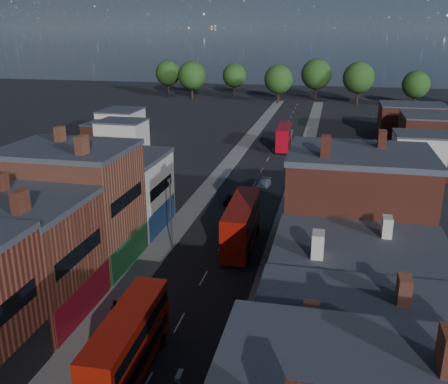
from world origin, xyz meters
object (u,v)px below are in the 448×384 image
at_px(car_3, 263,184).
at_px(ped_3, 280,276).
at_px(bus_0, 128,343).
at_px(car_2, 231,199).
at_px(ped_1, 115,310).
at_px(bus_1, 241,223).
at_px(bus_2, 284,137).

height_order(car_3, ped_3, ped_3).
height_order(bus_0, ped_3, bus_0).
height_order(bus_0, car_2, bus_0).
bearing_deg(car_2, ped_1, -102.12).
distance_m(car_2, ped_3, 23.89).
relative_size(car_3, ped_1, 2.30).
distance_m(bus_1, bus_2, 48.61).
relative_size(car_3, ped_3, 2.59).
relative_size(bus_0, car_2, 2.83).
relative_size(bus_0, bus_1, 0.92).
distance_m(bus_0, car_3, 45.41).
distance_m(car_3, ped_3, 30.48).
bearing_deg(bus_2, bus_1, -91.85).
relative_size(bus_1, ped_1, 6.55).
bearing_deg(bus_1, car_2, 104.62).
bearing_deg(car_3, ped_3, -71.42).
xyz_separation_m(bus_1, car_2, (-4.10, 14.01, -2.25)).
xyz_separation_m(bus_0, ped_3, (8.97, 15.35, -1.64)).
distance_m(bus_0, car_2, 37.40).
xyz_separation_m(car_3, ped_3, (5.84, -29.91, 0.32)).
relative_size(car_2, car_3, 0.93).
distance_m(car_2, ped_1, 31.42).
xyz_separation_m(bus_1, bus_2, (-0.28, 48.61, -0.24)).
height_order(bus_0, bus_1, bus_1).
bearing_deg(bus_2, bus_0, -94.93).
bearing_deg(bus_2, car_3, -92.90).
xyz_separation_m(car_2, ped_1, (-3.45, -31.23, 0.50)).
bearing_deg(car_2, ped_3, -72.85).
xyz_separation_m(bus_1, car_3, (-0.62, 21.93, -2.18)).
distance_m(bus_2, ped_3, 56.88).
bearing_deg(ped_3, bus_1, 50.35).
bearing_deg(bus_1, ped_3, -58.44).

